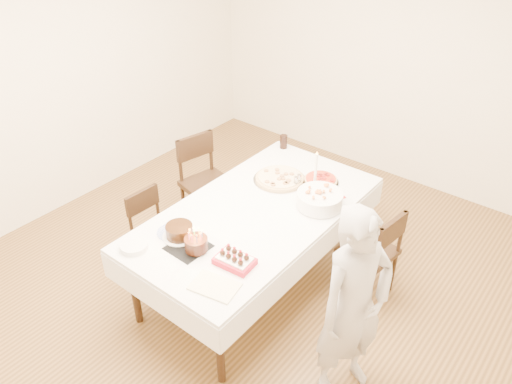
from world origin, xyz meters
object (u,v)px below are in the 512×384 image
Objects in this scene: person at (353,307)px; cola_glass at (284,142)px; layer_cake at (179,231)px; pizza_pepperoni at (321,180)px; chair_left_dessert at (158,234)px; chair_right_savory at (368,251)px; chair_left_savory at (209,185)px; pizza_white at (280,178)px; dining_table at (256,247)px; strawberry_box at (235,260)px; pasta_bowl at (320,199)px; birthday_cake at (196,240)px; taper_candle at (316,171)px.

cola_glass is at bearing 69.59° from person.
pizza_pepperoni is at bearing 72.60° from layer_cake.
pizza_pepperoni reaches higher than chair_left_dessert.
chair_left_savory is (-1.65, -0.13, 0.05)m from chair_right_savory.
chair_right_savory is 1.01m from person.
chair_left_savory is 0.82m from pizza_white.
layer_cake is at bearing -110.53° from dining_table.
chair_right_savory is 1.23m from strawberry_box.
dining_table is at bearing 91.06° from person.
person reaches higher than cola_glass.
chair_right_savory is at bearing -17.76° from pizza_pepperoni.
birthday_cake is (-0.39, -1.01, 0.02)m from pasta_bowl.
dining_table is 0.77m from strawberry_box.
pizza_white and pizza_pepperoni have the same top height.
person is 1.09m from pasta_bowl.
cola_glass reaches higher than pizza_white.
strawberry_box is at bearing -69.45° from pizza_white.
person is at bearing 11.58° from strawberry_box.
layer_cake reaches higher than dining_table.
dining_table is at bearing 87.72° from birthday_cake.
cola_glass is at bearing 114.34° from dining_table.
person is at bearing 171.28° from chair_left_savory.
pizza_pepperoni is at bearing -26.46° from cola_glass.
pizza_pepperoni is (0.17, 0.68, 0.40)m from dining_table.
chair_left_savory is at bearing -179.55° from pasta_bowl.
taper_candle is at bearing 79.21° from birthday_cake.
chair_right_savory is 3.29× the size of layer_cake.
pasta_bowl reaches higher than strawberry_box.
person is at bearing -46.21° from taper_candle.
pasta_bowl is at bearing 58.87° from layer_cake.
cola_glass is 1.68m from birthday_cake.
pasta_bowl is at bearing 65.61° from person.
birthday_cake reaches higher than pizza_pepperoni.
chair_left_savory is 2.03× the size of pizza_white.
dining_table is at bearing -76.02° from pizza_white.
dining_table is 0.94m from chair_left_savory.
chair_left_savory reaches higher than layer_cake.
layer_cake is at bearing 170.89° from birthday_cake.
taper_candle is at bearing -34.75° from cola_glass.
taper_candle reaches higher than strawberry_box.
chair_left_savory reaches higher than cola_glass.
dining_table is at bearing -134.79° from pasta_bowl.
layer_cake is at bearing -110.47° from taper_candle.
pasta_bowl reaches higher than chair_right_savory.
pizza_pepperoni is 1.86× the size of birthday_cake.
pasta_bowl reaches higher than chair_left_dessert.
person is (1.87, -0.01, 0.35)m from chair_left_dessert.
layer_cake is (-1.34, -0.20, 0.07)m from person.
layer_cake is at bearing -125.36° from chair_right_savory.
person is (1.11, -0.42, 0.36)m from dining_table.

